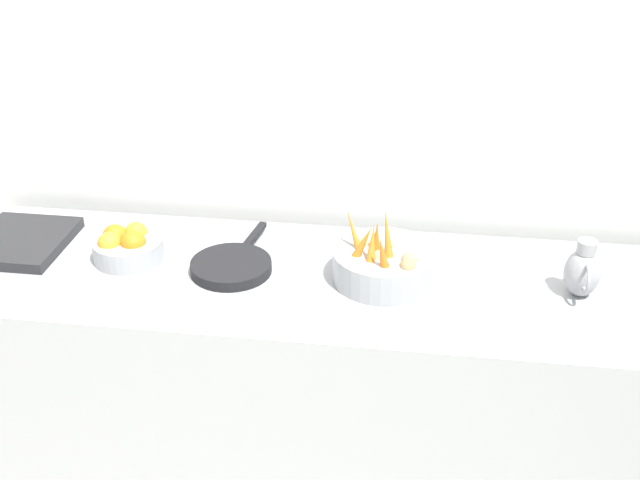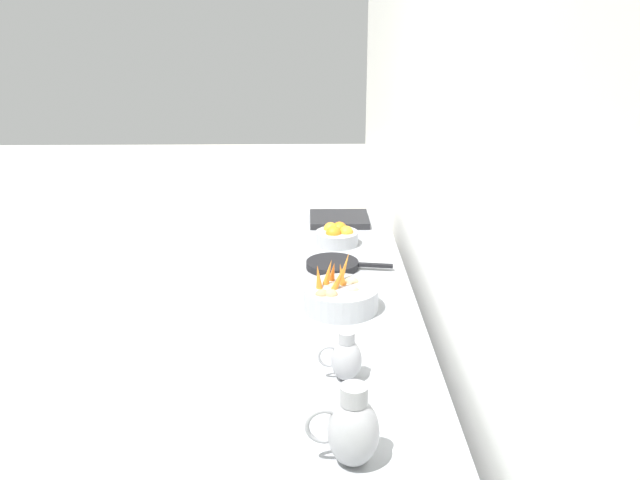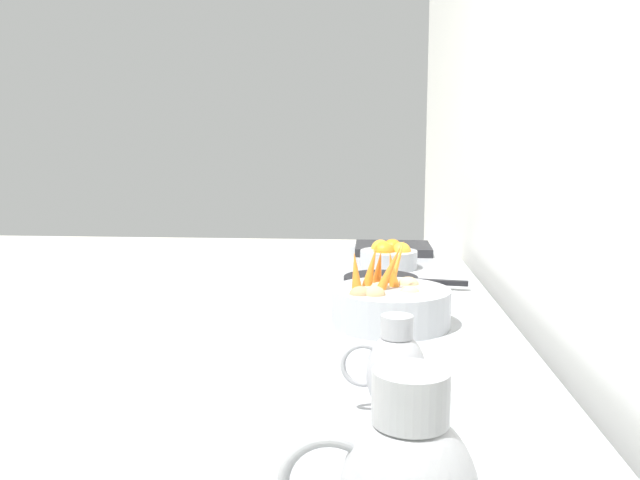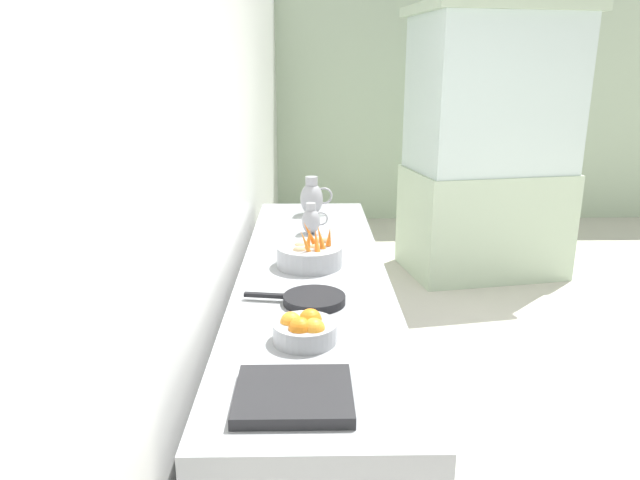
{
  "view_description": "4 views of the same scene",
  "coord_description": "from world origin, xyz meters",
  "px_view_note": "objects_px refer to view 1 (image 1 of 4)",
  "views": [
    {
      "loc": [
        0.61,
        0.24,
        2.16
      ],
      "look_at": [
        -1.34,
        -0.03,
        1.1
      ],
      "focal_mm": 44.47,
      "sensor_mm": 36.0,
      "label": 1
    },
    {
      "loc": [
        -1.36,
        2.97,
        2.19
      ],
      "look_at": [
        -1.42,
        -0.14,
        1.1
      ],
      "focal_mm": 40.76,
      "sensor_mm": 36.0,
      "label": 2
    },
    {
      "loc": [
        -1.45,
        1.83,
        1.36
      ],
      "look_at": [
        -1.3,
        0.03,
        1.1
      ],
      "focal_mm": 35.74,
      "sensor_mm": 36.0,
      "label": 3
    },
    {
      "loc": [
        -1.5,
        -2.57,
        1.81
      ],
      "look_at": [
        -1.45,
        0.28,
        0.98
      ],
      "focal_mm": 32.81,
      "sensor_mm": 36.0,
      "label": 4
    }
  ],
  "objects_px": {
    "vegetable_colander": "(384,264)",
    "orange_bowl": "(127,246)",
    "skillet_on_counter": "(232,266)",
    "metal_pitcher_short": "(583,271)"
  },
  "relations": [
    {
      "from": "vegetable_colander",
      "to": "orange_bowl",
      "type": "xyz_separation_m",
      "value": [
        -0.02,
        -0.83,
        -0.01
      ]
    },
    {
      "from": "vegetable_colander",
      "to": "skillet_on_counter",
      "type": "bearing_deg",
      "value": -88.72
    },
    {
      "from": "vegetable_colander",
      "to": "metal_pitcher_short",
      "type": "distance_m",
      "value": 0.59
    },
    {
      "from": "vegetable_colander",
      "to": "metal_pitcher_short",
      "type": "xyz_separation_m",
      "value": [
        0.01,
        0.59,
        0.02
      ]
    },
    {
      "from": "metal_pitcher_short",
      "to": "orange_bowl",
      "type": "bearing_deg",
      "value": -91.13
    },
    {
      "from": "vegetable_colander",
      "to": "skillet_on_counter",
      "type": "relative_size",
      "value": 0.76
    },
    {
      "from": "vegetable_colander",
      "to": "orange_bowl",
      "type": "height_order",
      "value": "vegetable_colander"
    },
    {
      "from": "orange_bowl",
      "to": "metal_pitcher_short",
      "type": "relative_size",
      "value": 1.24
    },
    {
      "from": "metal_pitcher_short",
      "to": "skillet_on_counter",
      "type": "xyz_separation_m",
      "value": [
        0.0,
        -1.07,
        -0.06
      ]
    },
    {
      "from": "metal_pitcher_short",
      "to": "skillet_on_counter",
      "type": "distance_m",
      "value": 1.07
    }
  ]
}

